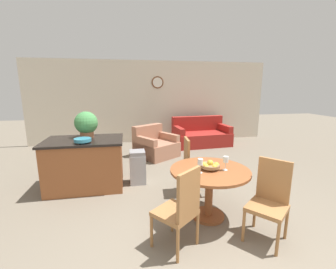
{
  "coord_description": "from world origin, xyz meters",
  "views": [
    {
      "loc": [
        -0.9,
        -1.95,
        1.84
      ],
      "look_at": [
        -0.1,
        2.3,
        0.93
      ],
      "focal_mm": 24.0,
      "sensor_mm": 36.0,
      "label": 1
    }
  ],
  "objects_px": {
    "dining_table": "(209,180)",
    "couch": "(201,136)",
    "dining_chair_far_side": "(193,164)",
    "armchair": "(155,146)",
    "kitchen_island": "(86,163)",
    "teal_bowl": "(83,140)",
    "potted_plant": "(86,124)",
    "wine_glass_left": "(200,163)",
    "dining_chair_near_left": "(181,207)",
    "fruit_bowl": "(210,165)",
    "wine_glass_right": "(226,160)",
    "trash_bin": "(138,167)",
    "dining_chair_near_right": "(270,198)"
  },
  "relations": [
    {
      "from": "kitchen_island",
      "to": "trash_bin",
      "type": "xyz_separation_m",
      "value": [
        0.95,
        0.01,
        -0.14
      ]
    },
    {
      "from": "dining_chair_near_left",
      "to": "wine_glass_right",
      "type": "height_order",
      "value": "dining_chair_near_left"
    },
    {
      "from": "fruit_bowl",
      "to": "couch",
      "type": "relative_size",
      "value": 0.15
    },
    {
      "from": "dining_chair_far_side",
      "to": "potted_plant",
      "type": "xyz_separation_m",
      "value": [
        -1.84,
        0.77,
        0.65
      ]
    },
    {
      "from": "potted_plant",
      "to": "kitchen_island",
      "type": "bearing_deg",
      "value": -100.67
    },
    {
      "from": "dining_chair_near_right",
      "to": "trash_bin",
      "type": "xyz_separation_m",
      "value": [
        -1.49,
        1.94,
        -0.21
      ]
    },
    {
      "from": "dining_table",
      "to": "armchair",
      "type": "xyz_separation_m",
      "value": [
        -0.37,
        3.08,
        -0.28
      ]
    },
    {
      "from": "fruit_bowl",
      "to": "trash_bin",
      "type": "height_order",
      "value": "fruit_bowl"
    },
    {
      "from": "dining_chair_near_left",
      "to": "couch",
      "type": "xyz_separation_m",
      "value": [
        1.81,
        4.59,
        -0.23
      ]
    },
    {
      "from": "kitchen_island",
      "to": "wine_glass_left",
      "type": "bearing_deg",
      "value": -40.96
    },
    {
      "from": "dining_table",
      "to": "trash_bin",
      "type": "relative_size",
      "value": 1.71
    },
    {
      "from": "wine_glass_right",
      "to": "dining_chair_near_right",
      "type": "bearing_deg",
      "value": -52.74
    },
    {
      "from": "dining_chair_far_side",
      "to": "dining_chair_near_left",
      "type": "bearing_deg",
      "value": -16.52
    },
    {
      "from": "dining_chair_far_side",
      "to": "kitchen_island",
      "type": "distance_m",
      "value": 1.97
    },
    {
      "from": "potted_plant",
      "to": "couch",
      "type": "xyz_separation_m",
      "value": [
        3.1,
        2.47,
        -0.87
      ]
    },
    {
      "from": "dining_chair_far_side",
      "to": "armchair",
      "type": "height_order",
      "value": "dining_chair_far_side"
    },
    {
      "from": "fruit_bowl",
      "to": "wine_glass_left",
      "type": "height_order",
      "value": "wine_glass_left"
    },
    {
      "from": "dining_chair_near_left",
      "to": "teal_bowl",
      "type": "distance_m",
      "value": 2.17
    },
    {
      "from": "kitchen_island",
      "to": "potted_plant",
      "type": "relative_size",
      "value": 2.82
    },
    {
      "from": "dining_chair_near_right",
      "to": "dining_chair_far_side",
      "type": "xyz_separation_m",
      "value": [
        -0.57,
        1.34,
        0.0
      ]
    },
    {
      "from": "dining_table",
      "to": "armchair",
      "type": "height_order",
      "value": "armchair"
    },
    {
      "from": "fruit_bowl",
      "to": "wine_glass_left",
      "type": "relative_size",
      "value": 1.35
    },
    {
      "from": "dining_table",
      "to": "wine_glass_right",
      "type": "xyz_separation_m",
      "value": [
        0.19,
        -0.07,
        0.31
      ]
    },
    {
      "from": "couch",
      "to": "armchair",
      "type": "height_order",
      "value": "couch"
    },
    {
      "from": "dining_table",
      "to": "couch",
      "type": "distance_m",
      "value": 4.22
    },
    {
      "from": "teal_bowl",
      "to": "wine_glass_left",
      "type": "bearing_deg",
      "value": -36.04
    },
    {
      "from": "fruit_bowl",
      "to": "potted_plant",
      "type": "relative_size",
      "value": 0.54
    },
    {
      "from": "wine_glass_right",
      "to": "kitchen_island",
      "type": "relative_size",
      "value": 0.14
    },
    {
      "from": "dining_chair_near_left",
      "to": "dining_chair_far_side",
      "type": "height_order",
      "value": "same"
    },
    {
      "from": "dining_chair_near_left",
      "to": "potted_plant",
      "type": "xyz_separation_m",
      "value": [
        -1.3,
        2.12,
        0.65
      ]
    },
    {
      "from": "teal_bowl",
      "to": "potted_plant",
      "type": "relative_size",
      "value": 0.58
    },
    {
      "from": "dining_table",
      "to": "wine_glass_right",
      "type": "height_order",
      "value": "wine_glass_right"
    },
    {
      "from": "dining_table",
      "to": "kitchen_island",
      "type": "distance_m",
      "value": 2.34
    },
    {
      "from": "dining_chair_near_left",
      "to": "dining_chair_near_right",
      "type": "height_order",
      "value": "same"
    },
    {
      "from": "trash_bin",
      "to": "dining_chair_near_left",
      "type": "bearing_deg",
      "value": -79.05
    },
    {
      "from": "fruit_bowl",
      "to": "teal_bowl",
      "type": "xyz_separation_m",
      "value": [
        -1.85,
        1.12,
        0.18
      ]
    },
    {
      "from": "couch",
      "to": "trash_bin",
      "type": "bearing_deg",
      "value": -133.81
    },
    {
      "from": "dining_chair_far_side",
      "to": "fruit_bowl",
      "type": "distance_m",
      "value": 0.83
    },
    {
      "from": "wine_glass_right",
      "to": "teal_bowl",
      "type": "height_order",
      "value": "teal_bowl"
    },
    {
      "from": "dining_chair_far_side",
      "to": "wine_glass_right",
      "type": "bearing_deg",
      "value": 18.69
    },
    {
      "from": "dining_chair_near_left",
      "to": "armchair",
      "type": "relative_size",
      "value": 0.76
    },
    {
      "from": "kitchen_island",
      "to": "couch",
      "type": "xyz_separation_m",
      "value": [
        3.14,
        2.65,
        -0.16
      ]
    },
    {
      "from": "teal_bowl",
      "to": "armchair",
      "type": "relative_size",
      "value": 0.22
    },
    {
      "from": "wine_glass_right",
      "to": "trash_bin",
      "type": "relative_size",
      "value": 0.3
    },
    {
      "from": "dining_chair_far_side",
      "to": "dining_table",
      "type": "bearing_deg",
      "value": 5.98
    },
    {
      "from": "couch",
      "to": "kitchen_island",
      "type": "bearing_deg",
      "value": -143.98
    },
    {
      "from": "potted_plant",
      "to": "wine_glass_left",
      "type": "bearing_deg",
      "value": -44.82
    },
    {
      "from": "trash_bin",
      "to": "armchair",
      "type": "relative_size",
      "value": 0.5
    },
    {
      "from": "teal_bowl",
      "to": "potted_plant",
      "type": "xyz_separation_m",
      "value": [
        0.0,
        0.44,
        0.21
      ]
    },
    {
      "from": "dining_table",
      "to": "armchair",
      "type": "relative_size",
      "value": 0.85
    }
  ]
}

